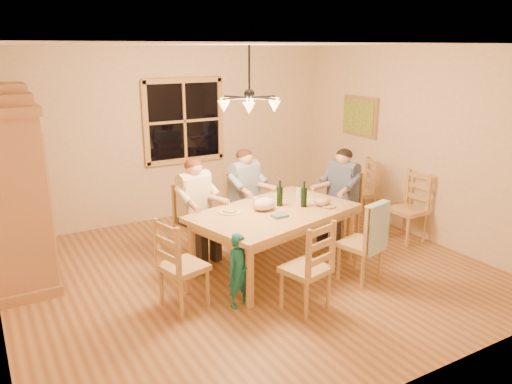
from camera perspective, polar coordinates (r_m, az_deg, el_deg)
floor at (r=6.25m, az=-0.69°, el=-9.11°), size 5.50×5.50×0.00m
ceiling at (r=5.65m, az=-0.79°, el=16.50°), size 5.50×5.00×0.02m
wall_back at (r=8.03m, az=-9.57°, el=6.52°), size 5.50×0.02×2.70m
wall_right at (r=7.51m, az=17.96°, el=5.29°), size 0.02×5.00×2.70m
window at (r=8.04m, az=-8.21°, el=8.03°), size 1.30×0.06×1.30m
painting at (r=8.28m, az=11.78°, el=8.45°), size 0.06×0.78×0.64m
chandelier at (r=5.68m, az=-0.77°, el=10.20°), size 0.77×0.68×0.71m
armoire at (r=6.33m, az=-25.91°, el=-0.23°), size 0.66×1.40×2.30m
dining_table at (r=6.11m, az=2.09°, el=-2.98°), size 2.21×1.65×0.76m
chair_far_left at (r=6.59m, az=-6.85°, el=-4.99°), size 0.53×0.51×0.99m
chair_far_right at (r=7.12m, az=-1.22°, el=-3.24°), size 0.53×0.51×0.99m
chair_near_left at (r=5.34m, az=5.65°, el=-10.22°), size 0.53×0.51×0.99m
chair_near_right at (r=6.06m, az=11.77°, el=-7.16°), size 0.53×0.51×0.99m
chair_end_left at (r=5.42m, az=-8.22°, el=-9.89°), size 0.51×0.53×0.99m
chair_end_right at (r=7.23m, az=9.63°, el=-3.15°), size 0.51×0.53×0.99m
adult_woman at (r=6.41m, az=-7.01°, el=-0.50°), size 0.47×0.50×0.87m
adult_plaid_man at (r=6.95m, az=-1.25°, el=0.94°), size 0.47×0.50×0.87m
adult_slate_man at (r=7.07m, az=9.84°, el=0.97°), size 0.50×0.47×0.87m
towel at (r=5.82m, az=13.54°, el=-4.05°), size 0.39×0.19×0.58m
wine_bottle_a at (r=6.21m, az=2.74°, el=-0.14°), size 0.08×0.08×0.33m
wine_bottle_b at (r=6.20m, az=5.51°, el=-0.23°), size 0.08×0.08×0.33m
plate_woman at (r=6.00m, az=-2.99°, el=-2.29°), size 0.26×0.26×0.02m
plate_plaid at (r=6.59m, az=2.09°, el=-0.57°), size 0.26×0.26×0.02m
plate_slate at (r=6.61m, az=6.54°, el=-0.64°), size 0.26×0.26×0.02m
wine_glass_a at (r=6.14m, az=-0.10°, el=-1.26°), size 0.06×0.06×0.14m
wine_glass_b at (r=6.58m, az=4.89°, el=-0.11°), size 0.06×0.06×0.14m
cap at (r=6.31m, az=7.58°, el=-1.06°), size 0.20×0.20×0.11m
napkin at (r=5.86m, az=2.72°, el=-2.70°), size 0.21×0.18×0.03m
cloth_bundle at (r=6.07m, az=0.94°, el=-1.39°), size 0.28×0.22×0.15m
child at (r=5.32m, az=-1.88°, el=-8.97°), size 0.32×0.23×0.82m
chair_spare_front at (r=7.42m, az=16.82°, el=-3.12°), size 0.43×0.45×0.99m
chair_spare_back at (r=8.10m, az=11.68°, el=-1.13°), size 0.54×0.55×0.99m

